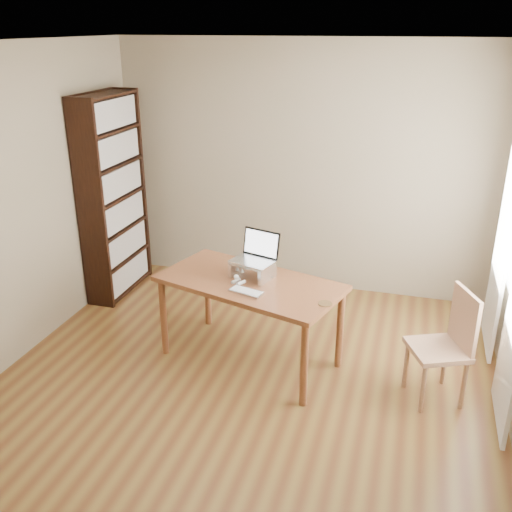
% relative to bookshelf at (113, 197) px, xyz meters
% --- Properties ---
extents(room, '(4.04, 4.54, 2.64)m').
position_rel_bookshelf_xyz_m(room, '(1.86, -1.54, 0.25)').
color(room, '#593217').
rests_on(room, ground).
extents(bookshelf, '(0.30, 0.90, 2.10)m').
position_rel_bookshelf_xyz_m(bookshelf, '(0.00, 0.00, 0.00)').
color(bookshelf, black).
rests_on(bookshelf, ground).
extents(desk, '(1.65, 1.14, 0.75)m').
position_rel_bookshelf_xyz_m(desk, '(1.77, -0.97, -0.39)').
color(desk, brown).
rests_on(desk, ground).
extents(laptop_stand, '(0.32, 0.25, 0.13)m').
position_rel_bookshelf_xyz_m(laptop_stand, '(1.77, -0.89, -0.22)').
color(laptop_stand, silver).
rests_on(laptop_stand, desk).
extents(laptop, '(0.39, 0.37, 0.24)m').
position_rel_bookshelf_xyz_m(laptop, '(1.77, -0.83, -0.11)').
color(laptop, silver).
rests_on(laptop, laptop_stand).
extents(keyboard, '(0.29, 0.18, 0.02)m').
position_rel_bookshelf_xyz_m(keyboard, '(1.81, -1.19, -0.29)').
color(keyboard, silver).
rests_on(keyboard, desk).
extents(coaster, '(0.11, 0.11, 0.01)m').
position_rel_bookshelf_xyz_m(coaster, '(2.44, -1.21, -0.30)').
color(coaster, brown).
rests_on(coaster, desk).
extents(cat, '(0.24, 0.47, 0.14)m').
position_rel_bookshelf_xyz_m(cat, '(1.76, -0.86, -0.24)').
color(cat, '#403A32').
rests_on(cat, desk).
extents(chair, '(0.54, 0.53, 0.90)m').
position_rel_bookshelf_xyz_m(chair, '(3.36, -1.09, -0.56)').
color(chair, tan).
rests_on(chair, ground).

